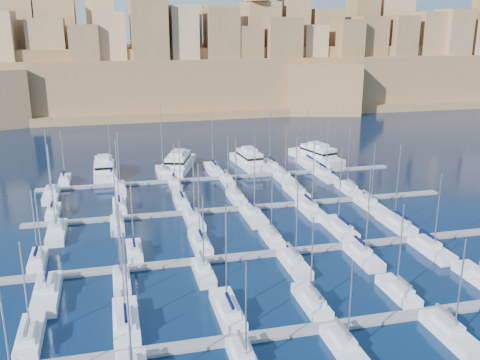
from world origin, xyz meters
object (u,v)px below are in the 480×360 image
object	(u,v)px
sailboat_4	(398,291)
motor_yacht_c	(249,160)
sailboat_2	(228,310)
motor_yacht_b	(179,163)
motor_yacht_a	(104,169)
motor_yacht_d	(317,155)
sailboat_0	(30,337)

from	to	relation	value
sailboat_4	motor_yacht_c	size ratio (longest dim) A/B	0.80
sailboat_2	motor_yacht_b	bearing A→B (deg)	87.35
sailboat_2	sailboat_4	size ratio (longest dim) A/B	1.12
motor_yacht_a	motor_yacht_b	world-z (taller)	same
sailboat_2	motor_yacht_d	world-z (taller)	sailboat_2
sailboat_0	sailboat_4	bearing A→B (deg)	-0.38
motor_yacht_b	motor_yacht_d	distance (m)	36.66
sailboat_4	motor_yacht_b	world-z (taller)	sailboat_4
sailboat_4	motor_yacht_d	xyz separation A→B (m)	(16.64, 71.15, 1.00)
motor_yacht_b	motor_yacht_c	size ratio (longest dim) A/B	1.14
motor_yacht_a	motor_yacht_c	bearing A→B (deg)	0.09
sailboat_0	sailboat_4	distance (m)	46.51
motor_yacht_d	sailboat_2	bearing A→B (deg)	-119.54
sailboat_0	motor_yacht_c	world-z (taller)	sailboat_0
motor_yacht_a	motor_yacht_c	world-z (taller)	same
motor_yacht_c	sailboat_0	bearing A→B (deg)	-122.34
sailboat_2	motor_yacht_c	distance (m)	72.71
sailboat_0	sailboat_2	size ratio (longest dim) A/B	0.85
sailboat_2	motor_yacht_b	distance (m)	70.63
motor_yacht_a	motor_yacht_d	bearing A→B (deg)	0.99
sailboat_4	motor_yacht_c	world-z (taller)	sailboat_4
motor_yacht_a	motor_yacht_b	bearing A→B (deg)	3.24
motor_yacht_d	sailboat_4	bearing A→B (deg)	-103.16
sailboat_4	motor_yacht_d	bearing A→B (deg)	76.84
motor_yacht_b	motor_yacht_d	world-z (taller)	same
motor_yacht_c	motor_yacht_b	bearing A→B (deg)	176.90
sailboat_2	motor_yacht_a	xyz separation A→B (m)	(-14.76, 69.53, 0.97)
motor_yacht_a	motor_yacht_b	distance (m)	18.06
sailboat_0	sailboat_2	bearing A→B (deg)	0.91
motor_yacht_b	sailboat_2	bearing A→B (deg)	-92.65
sailboat_0	motor_yacht_a	world-z (taller)	sailboat_0
sailboat_2	motor_yacht_a	size ratio (longest dim) A/B	0.91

